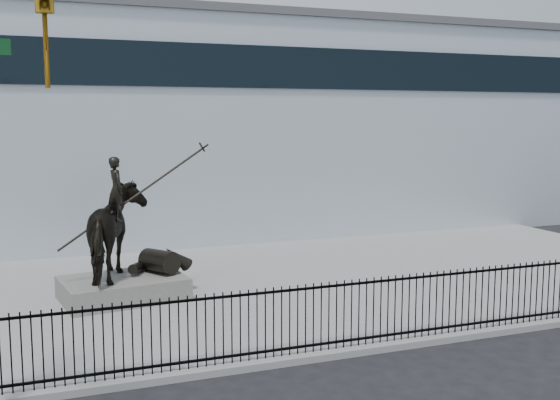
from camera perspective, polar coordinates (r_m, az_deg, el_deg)
name	(u,v)px	position (r m, az deg, el deg)	size (l,w,h in m)	color
ground	(364,376)	(13.58, 7.34, -15.00)	(120.00, 120.00, 0.00)	black
plaza	(253,287)	(19.68, -2.36, -7.60)	(30.00, 12.00, 0.15)	gray
building	(166,130)	(31.63, -9.90, 6.05)	(44.00, 14.00, 9.00)	#B5BDC5
picket_fence	(337,315)	(14.32, 5.01, -9.93)	(22.10, 0.10, 1.50)	black
statue_plinth	(123,288)	(18.62, -13.50, -7.48)	(3.21, 2.21, 0.60)	#575550
equestrian_statue	(124,232)	(18.30, -13.46, -2.73)	(4.08, 2.84, 3.49)	black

